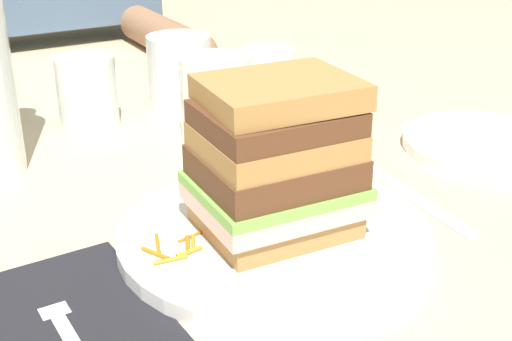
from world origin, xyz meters
TOP-DOWN VIEW (x-y plane):
  - ground_plane at (0.00, 0.00)m, footprint 3.00×3.00m
  - main_plate at (-0.01, -0.02)m, footprint 0.26×0.26m
  - sandwich at (-0.00, -0.02)m, footprint 0.13×0.11m
  - carrot_shred_0 at (-0.08, -0.02)m, footprint 0.02×0.01m
  - carrot_shred_1 at (-0.11, -0.01)m, footprint 0.01×0.03m
  - carrot_shred_2 at (-0.10, -0.03)m, footprint 0.03×0.01m
  - carrot_shred_3 at (-0.08, -0.01)m, footprint 0.01×0.02m
  - carrot_shred_4 at (-0.10, -0.00)m, footprint 0.01×0.03m
  - carrot_shred_5 at (-0.07, -0.01)m, footprint 0.01×0.02m
  - carrot_shred_6 at (-0.07, 0.00)m, footprint 0.02×0.01m
  - carrot_shred_7 at (0.07, -0.02)m, footprint 0.03×0.00m
  - carrot_shred_8 at (0.08, -0.01)m, footprint 0.02×0.01m
  - carrot_shred_9 at (0.07, -0.03)m, footprint 0.02×0.02m
  - carrot_shred_10 at (0.07, -0.01)m, footprint 0.02×0.01m
  - carrot_shred_11 at (0.05, -0.03)m, footprint 0.01×0.03m
  - carrot_shred_12 at (0.07, -0.02)m, footprint 0.02×0.03m
  - napkin_dark at (-0.19, -0.03)m, footprint 0.14×0.17m
  - fork at (-0.19, -0.06)m, footprint 0.02×0.17m
  - knife at (0.15, -0.00)m, footprint 0.03×0.20m
  - juice_glass at (0.06, 0.21)m, footprint 0.08×0.08m
  - empty_tumbler_0 at (-0.05, 0.33)m, footprint 0.07×0.07m
  - empty_tumbler_1 at (0.17, 0.28)m, footprint 0.07×0.07m
  - empty_tumbler_2 at (0.07, 0.34)m, footprint 0.08×0.08m
  - side_plate at (0.30, 0.04)m, footprint 0.18×0.18m

SIDE VIEW (x-z plane):
  - ground_plane at x=0.00m, z-range 0.00..0.00m
  - napkin_dark at x=-0.19m, z-range 0.00..0.00m
  - knife at x=0.15m, z-range 0.00..0.00m
  - fork at x=-0.19m, z-range 0.00..0.01m
  - side_plate at x=0.30m, z-range 0.00..0.01m
  - main_plate at x=-0.01m, z-range 0.00..0.01m
  - carrot_shred_6 at x=-0.07m, z-range 0.01..0.02m
  - carrot_shred_12 at x=0.07m, z-range 0.01..0.02m
  - carrot_shred_4 at x=-0.10m, z-range 0.01..0.02m
  - carrot_shred_9 at x=0.07m, z-range 0.01..0.02m
  - carrot_shred_5 at x=-0.07m, z-range 0.01..0.02m
  - carrot_shred_8 at x=0.08m, z-range 0.01..0.02m
  - carrot_shred_1 at x=-0.11m, z-range 0.01..0.02m
  - carrot_shred_2 at x=-0.10m, z-range 0.01..0.02m
  - carrot_shred_10 at x=0.07m, z-range 0.01..0.02m
  - carrot_shred_11 at x=0.05m, z-range 0.01..0.02m
  - carrot_shred_0 at x=-0.08m, z-range 0.01..0.02m
  - carrot_shred_7 at x=0.07m, z-range 0.01..0.02m
  - carrot_shred_3 at x=-0.08m, z-range 0.01..0.02m
  - empty_tumbler_1 at x=0.17m, z-range 0.00..0.08m
  - juice_glass at x=0.06m, z-range -0.01..0.09m
  - empty_tumbler_0 at x=-0.05m, z-range 0.00..0.08m
  - empty_tumbler_2 at x=0.07m, z-range 0.00..0.09m
  - sandwich at x=0.00m, z-range 0.01..0.14m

